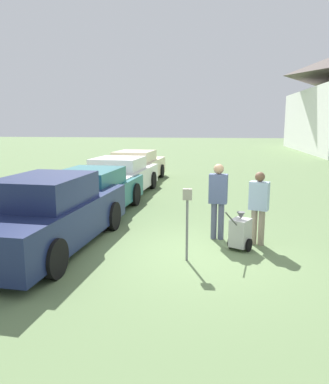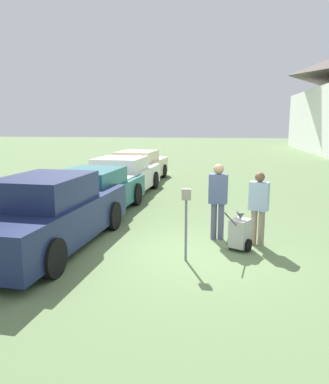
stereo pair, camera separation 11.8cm
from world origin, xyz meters
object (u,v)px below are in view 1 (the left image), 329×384
parked_car_cream (136,167)px  equipment_cart (240,232)px  parked_car_white (120,177)px  parked_car_navy (51,215)px  person_supervisor (259,204)px  parked_car_teal (92,194)px  person_worker (218,197)px  parking_meter (187,211)px

parked_car_cream → equipment_cart: (4.12, -9.12, -0.29)m
parked_car_white → equipment_cart: 7.26m
parked_car_navy → person_supervisor: size_ratio=3.10×
parked_car_teal → person_worker: size_ratio=2.87×
parked_car_white → person_supervisor: (4.54, -5.56, 0.27)m
parked_car_teal → person_supervisor: size_ratio=3.10×
person_supervisor → equipment_cart: size_ratio=1.67×
parking_meter → person_supervisor: 1.94m
person_worker → person_supervisor: (0.90, -0.30, -0.09)m
parked_car_teal → parking_meter: 4.51m
parked_car_navy → parked_car_teal: bearing=94.5°
parked_car_white → equipment_cart: (4.12, -5.97, -0.29)m
parked_car_navy → equipment_cart: (4.12, 0.36, -0.36)m
parking_meter → person_worker: person_worker is taller
parked_car_navy → parking_meter: 3.05m
parked_car_white → person_supervisor: person_supervisor is taller
parked_car_navy → parked_car_white: parked_car_navy is taller
person_supervisor → parked_car_cream: bearing=-41.4°
parked_car_navy → parked_car_cream: (0.00, 9.47, -0.07)m
parked_car_teal → equipment_cart: (4.12, -2.55, -0.28)m
parked_car_navy → parked_car_teal: size_ratio=1.00×
parking_meter → parked_car_navy: bearing=171.9°
person_worker → person_supervisor: person_worker is taller
parked_car_navy → equipment_cart: 4.15m
parked_car_cream → person_worker: size_ratio=2.75×
parked_car_navy → person_worker: (3.64, 1.07, 0.28)m
person_worker → person_supervisor: size_ratio=1.08×
parked_car_teal → person_supervisor: 5.03m
equipment_cart → parked_car_cream: bearing=142.6°
person_worker → equipment_cart: size_ratio=1.81×
parked_car_teal → parked_car_white: bearing=94.5°
parked_car_teal → person_worker: 4.10m
parked_car_white → equipment_cart: bearing=-50.9°
parked_car_teal → equipment_cart: 4.86m
parking_meter → equipment_cart: bearing=35.2°
parked_car_white → parking_meter: 7.40m
parked_car_white → person_supervisor: size_ratio=2.85×
parked_car_navy → person_worker: 3.80m
equipment_cart → parked_car_teal: bearing=176.5°
parked_car_teal → parked_car_cream: 6.56m
person_worker → parked_car_cream: bearing=-57.6°
parked_car_navy → parking_meter: parked_car_navy is taller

